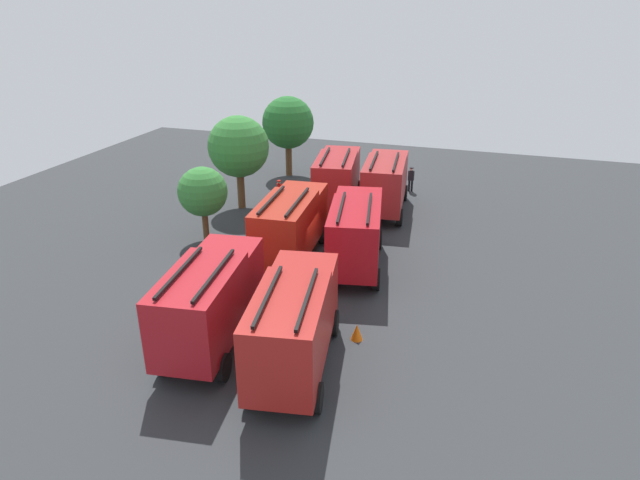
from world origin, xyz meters
The scene contains 15 objects.
ground_plane centered at (0.00, 0.00, 0.00)m, with size 54.82×54.82×0.00m, color #2D3033.
fire_truck_0 centered at (-9.17, -1.96, 2.15)m, with size 7.51×3.73×3.88m.
fire_truck_1 centered at (0.10, -1.92, 2.15)m, with size 7.53×3.85×3.88m.
fire_truck_2 centered at (8.88, -1.63, 2.15)m, with size 7.43×3.41×3.88m.
fire_truck_3 centered at (-8.56, 1.87, 2.15)m, with size 7.46×3.54×3.88m.
fire_truck_4 centered at (-0.02, 1.64, 2.15)m, with size 7.38×3.25×3.88m.
fire_truck_5 centered at (8.89, 1.67, 2.15)m, with size 7.50×3.71×3.88m.
firefighter_0 centered at (13.77, -2.59, 1.04)m, with size 0.30×0.44×1.84m.
firefighter_1 centered at (8.06, 5.58, 0.98)m, with size 0.48×0.45×1.75m.
tree_0 centered at (1.02, 7.44, 2.99)m, with size 2.87×2.87×4.45m.
tree_1 centered at (6.77, 7.85, 4.22)m, with size 4.05×4.05×6.27m.
tree_2 centered at (14.87, 7.48, 4.23)m, with size 4.06×4.06×6.29m.
traffic_cone_0 centered at (-6.46, -3.73, 0.36)m, with size 0.51×0.51×0.72m, color #F2600C.
traffic_cone_1 centered at (2.00, 3.69, 0.29)m, with size 0.40×0.40×0.57m, color #F2600C.
traffic_cone_2 centered at (-7.86, 4.02, 0.30)m, with size 0.42×0.42×0.60m, color #F2600C.
Camera 1 is at (-25.87, -8.41, 13.29)m, focal length 31.28 mm.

